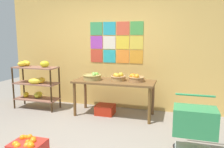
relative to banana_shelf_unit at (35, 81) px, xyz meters
name	(u,v)px	position (x,y,z in m)	size (l,w,h in m)	color
ground	(80,141)	(1.69, -1.25, -0.64)	(9.69, 9.69, 0.00)	gray
back_wall_with_art	(114,44)	(1.69, 0.62, 0.83)	(5.19, 0.07, 2.92)	#DDAC55
banana_shelf_unit	(35,81)	(0.00, 0.00, 0.00)	(1.01, 0.46, 1.11)	#34210E
display_table	(114,85)	(1.87, 0.05, 0.01)	(1.66, 0.67, 0.74)	brown
fruit_basket_right	(136,78)	(2.32, 0.11, 0.17)	(0.33, 0.33, 0.16)	#A67646
fruit_basket_back_right	(118,77)	(1.94, 0.10, 0.17)	(0.31, 0.31, 0.16)	#A87F49
fruit_basket_back_left	(92,77)	(1.41, 0.01, 0.17)	(0.39, 0.39, 0.15)	#A38C4E
produce_crate_under_table	(105,110)	(1.67, 0.05, -0.54)	(0.38, 0.34, 0.20)	#B22512
orange_crate_foreground	(28,148)	(1.19, -1.87, -0.52)	(0.44, 0.37, 0.26)	red
shopping_cart	(195,123)	(3.37, -1.20, -0.16)	(0.56, 0.41, 0.82)	black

